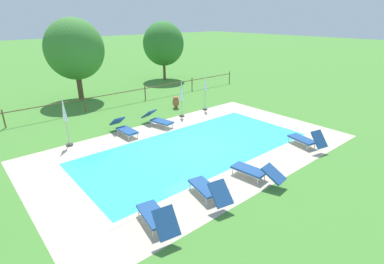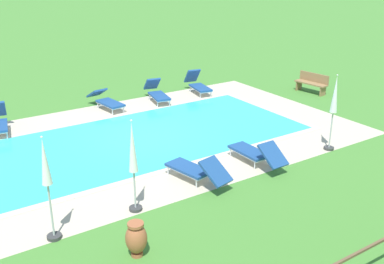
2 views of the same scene
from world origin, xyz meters
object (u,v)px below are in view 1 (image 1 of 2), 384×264
sun_lounger_south_near_corner (158,119)px  sun_lounger_south_mid (307,139)px  sun_lounger_north_near_steps (124,128)px  tree_centre (75,49)px  tree_west_mid (163,44)px  sun_lounger_north_far (256,171)px  terracotta_urn_near_fence (176,102)px  patio_umbrella_closed_row_centre (182,94)px  sun_lounger_north_end (157,217)px  patio_umbrella_closed_row_mid_west (205,87)px  sun_lounger_north_mid (209,189)px  patio_umbrella_closed_row_west (65,114)px

sun_lounger_south_near_corner → sun_lounger_south_mid: (3.63, -6.93, 0.02)m
sun_lounger_north_near_steps → tree_centre: (0.93, 8.26, 3.23)m
sun_lounger_north_near_steps → sun_lounger_south_mid: bearing=-50.5°
sun_lounger_south_near_corner → tree_west_mid: bearing=52.9°
sun_lounger_north_far → tree_west_mid: size_ratio=0.40×
sun_lounger_south_mid → terracotta_urn_near_fence: size_ratio=2.53×
sun_lounger_north_far → tree_west_mid: (8.38, 17.61, 2.97)m
tree_centre → sun_lounger_south_mid: bearing=-72.5°
patio_umbrella_closed_row_centre → terracotta_urn_near_fence: patio_umbrella_closed_row_centre is taller
sun_lounger_north_end → sun_lounger_south_mid: 8.54m
sun_lounger_north_near_steps → tree_west_mid: size_ratio=0.38×
sun_lounger_north_near_steps → patio_umbrella_closed_row_mid_west: bearing=4.5°
sun_lounger_north_end → patio_umbrella_closed_row_mid_west: 11.82m
sun_lounger_north_far → tree_west_mid: bearing=64.5°
sun_lounger_north_end → patio_umbrella_closed_row_centre: 10.31m
sun_lounger_north_mid → tree_west_mid: 20.57m
patio_umbrella_closed_row_mid_west → terracotta_urn_near_fence: size_ratio=3.11×
patio_umbrella_closed_row_west → patio_umbrella_closed_row_mid_west: bearing=0.2°
tree_centre → sun_lounger_north_near_steps: bearing=-96.4°
sun_lounger_north_end → patio_umbrella_closed_row_mid_west: size_ratio=0.81×
patio_umbrella_closed_row_centre → sun_lounger_north_end: bearing=-132.6°
patio_umbrella_closed_row_centre → sun_lounger_south_near_corner: bearing=-168.4°
tree_west_mid → tree_centre: bearing=-167.0°
sun_lounger_north_far → patio_umbrella_closed_row_west: size_ratio=0.87×
patio_umbrella_closed_row_west → tree_centre: 8.84m
sun_lounger_north_end → terracotta_urn_near_fence: 11.99m
sun_lounger_south_near_corner → patio_umbrella_closed_row_west: (-4.77, 0.47, 1.19)m
sun_lounger_north_far → terracotta_urn_near_fence: size_ratio=2.75×
sun_lounger_north_mid → sun_lounger_south_near_corner: bearing=68.7°
sun_lounger_north_end → tree_west_mid: tree_west_mid is taller
terracotta_urn_near_fence → tree_centre: bearing=122.5°
sun_lounger_south_near_corner → tree_west_mid: size_ratio=0.39×
terracotta_urn_near_fence → sun_lounger_north_end: bearing=-130.1°
tree_centre → sun_lounger_north_end: bearing=-103.7°
sun_lounger_north_mid → patio_umbrella_closed_row_centre: patio_umbrella_closed_row_centre is taller
patio_umbrella_closed_row_west → sun_lounger_south_mid: bearing=-41.4°
sun_lounger_north_far → tree_west_mid: 19.73m
patio_umbrella_closed_row_centre → patio_umbrella_closed_row_west: bearing=179.5°
sun_lounger_north_end → sun_lounger_south_near_corner: size_ratio=0.93×
sun_lounger_north_end → patio_umbrella_closed_row_centre: (6.94, 7.55, 1.04)m
sun_lounger_south_mid → tree_centre: bearing=107.5°
sun_lounger_north_mid → tree_centre: 15.72m
patio_umbrella_closed_row_west → terracotta_urn_near_fence: 7.83m
sun_lounger_north_end → tree_centre: bearing=76.3°
sun_lounger_north_mid → sun_lounger_south_mid: bearing=0.8°
sun_lounger_north_near_steps → sun_lounger_north_end: sun_lounger_north_end is taller
sun_lounger_north_near_steps → sun_lounger_north_mid: size_ratio=1.00×
sun_lounger_north_far → patio_umbrella_closed_row_centre: 8.16m
sun_lounger_north_mid → sun_lounger_south_mid: 6.38m
sun_lounger_north_near_steps → terracotta_urn_near_fence: (4.91, 2.01, 0.04)m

